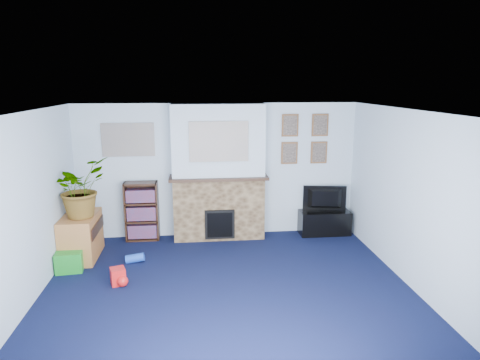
{
  "coord_description": "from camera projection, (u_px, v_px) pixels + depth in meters",
  "views": [
    {
      "loc": [
        -0.4,
        -5.29,
        2.75
      ],
      "look_at": [
        0.25,
        0.87,
        1.33
      ],
      "focal_mm": 32.0,
      "sensor_mm": 36.0,
      "label": 1
    }
  ],
  "objects": [
    {
      "name": "sideboard",
      "position": [
        81.0,
        237.0,
        6.81
      ],
      "size": [
        0.5,
        0.91,
        0.7
      ],
      "primitive_type": "cube",
      "color": "#AD6D37",
      "rests_on": "ground"
    },
    {
      "name": "wall_front",
      "position": [
        250.0,
        286.0,
        3.34
      ],
      "size": [
        5.0,
        0.04,
        2.4
      ],
      "primitive_type": "cube",
      "color": "silver",
      "rests_on": "ground"
    },
    {
      "name": "potted_plant",
      "position": [
        79.0,
        188.0,
        6.59
      ],
      "size": [
        1.02,
        1.06,
        0.91
      ],
      "primitive_type": "imported",
      "rotation": [
        0.0,
        0.0,
        1.07
      ],
      "color": "#26661E",
      "rests_on": "sideboard"
    },
    {
      "name": "portrait_tr",
      "position": [
        320.0,
        125.0,
        7.69
      ],
      "size": [
        0.3,
        0.03,
        0.4
      ],
      "primitive_type": "cube",
      "color": "brown",
      "rests_on": "wall_back"
    },
    {
      "name": "toy_block",
      "position": [
        118.0,
        277.0,
        5.95
      ],
      "size": [
        0.24,
        0.24,
        0.23
      ],
      "primitive_type": "cube",
      "rotation": [
        0.0,
        0.0,
        0.32
      ],
      "color": "red",
      "rests_on": "ground"
    },
    {
      "name": "floor",
      "position": [
        228.0,
        290.0,
        5.79
      ],
      "size": [
        5.0,
        4.5,
        0.01
      ],
      "primitive_type": "cube",
      "color": "black",
      "rests_on": "ground"
    },
    {
      "name": "collage_left",
      "position": [
        128.0,
        140.0,
        7.39
      ],
      "size": [
        0.9,
        0.03,
        0.58
      ],
      "primitive_type": "cube",
      "color": "gray",
      "rests_on": "wall_back"
    },
    {
      "name": "toy_tube",
      "position": [
        135.0,
        258.0,
        6.67
      ],
      "size": [
        0.3,
        0.13,
        0.17
      ],
      "primitive_type": "cylinder",
      "rotation": [
        0.0,
        1.43,
        0.0
      ],
      "color": "blue",
      "rests_on": "ground"
    },
    {
      "name": "television",
      "position": [
        325.0,
        199.0,
        7.83
      ],
      "size": [
        0.8,
        0.22,
        0.46
      ],
      "primitive_type": "imported",
      "rotation": [
        0.0,
        0.0,
        2.99
      ],
      "color": "black",
      "rests_on": "tv_stand"
    },
    {
      "name": "collage_main",
      "position": [
        219.0,
        142.0,
        7.17
      ],
      "size": [
        1.0,
        0.03,
        0.68
      ],
      "primitive_type": "cube",
      "color": "gray",
      "rests_on": "chimney_breast"
    },
    {
      "name": "wall_left",
      "position": [
        25.0,
        211.0,
        5.26
      ],
      "size": [
        0.04,
        4.5,
        2.4
      ],
      "primitive_type": "cube",
      "color": "silver",
      "rests_on": "ground"
    },
    {
      "name": "wall_back",
      "position": [
        218.0,
        170.0,
        7.7
      ],
      "size": [
        5.0,
        0.04,
        2.4
      ],
      "primitive_type": "cube",
      "color": "silver",
      "rests_on": "ground"
    },
    {
      "name": "portrait_tl",
      "position": [
        290.0,
        125.0,
        7.63
      ],
      "size": [
        0.3,
        0.03,
        0.4
      ],
      "primitive_type": "cube",
      "color": "brown",
      "rests_on": "wall_back"
    },
    {
      "name": "mantel_can",
      "position": [
        262.0,
        172.0,
        7.53
      ],
      "size": [
        0.06,
        0.06,
        0.13
      ],
      "primitive_type": "cylinder",
      "color": "red",
      "rests_on": "chimney_breast"
    },
    {
      "name": "portrait_br",
      "position": [
        319.0,
        152.0,
        7.8
      ],
      "size": [
        0.3,
        0.03,
        0.4
      ],
      "primitive_type": "cube",
      "color": "brown",
      "rests_on": "wall_back"
    },
    {
      "name": "ceiling",
      "position": [
        227.0,
        112.0,
        5.25
      ],
      "size": [
        5.0,
        4.5,
        0.01
      ],
      "primitive_type": "cube",
      "color": "white",
      "rests_on": "wall_back"
    },
    {
      "name": "wall_right",
      "position": [
        412.0,
        200.0,
        5.78
      ],
      "size": [
        0.04,
        4.5,
        2.4
      ],
      "primitive_type": "cube",
      "color": "silver",
      "rests_on": "ground"
    },
    {
      "name": "bookshelf",
      "position": [
        142.0,
        212.0,
        7.57
      ],
      "size": [
        0.58,
        0.28,
        1.05
      ],
      "color": "black",
      "rests_on": "ground"
    },
    {
      "name": "portrait_bl",
      "position": [
        289.0,
        153.0,
        7.75
      ],
      "size": [
        0.3,
        0.03,
        0.4
      ],
      "primitive_type": "cube",
      "color": "brown",
      "rests_on": "wall_back"
    },
    {
      "name": "mantel_teddy",
      "position": [
        186.0,
        173.0,
        7.39
      ],
      "size": [
        0.14,
        0.14,
        0.14
      ],
      "primitive_type": "sphere",
      "color": "gray",
      "rests_on": "chimney_breast"
    },
    {
      "name": "toy_ball",
      "position": [
        122.0,
        280.0,
        5.88
      ],
      "size": [
        0.15,
        0.15,
        0.15
      ],
      "primitive_type": "sphere",
      "color": "red",
      "rests_on": "ground"
    },
    {
      "name": "green_crate",
      "position": [
        70.0,
        262.0,
        6.36
      ],
      "size": [
        0.41,
        0.34,
        0.3
      ],
      "primitive_type": "cube",
      "rotation": [
        0.0,
        0.0,
        0.11
      ],
      "color": "#198C26",
      "rests_on": "ground"
    },
    {
      "name": "chimney_breast",
      "position": [
        219.0,
        174.0,
        7.5
      ],
      "size": [
        1.72,
        0.5,
        2.4
      ],
      "color": "brown",
      "rests_on": "ground"
    },
    {
      "name": "mantel_clock",
      "position": [
        220.0,
        172.0,
        7.45
      ],
      "size": [
        0.09,
        0.06,
        0.13
      ],
      "primitive_type": "cube",
      "color": "gold",
      "rests_on": "chimney_breast"
    },
    {
      "name": "mantel_candle",
      "position": [
        236.0,
        171.0,
        7.48
      ],
      "size": [
        0.05,
        0.05,
        0.15
      ],
      "primitive_type": "cylinder",
      "color": "#B2BFC6",
      "rests_on": "chimney_breast"
    },
    {
      "name": "tv_stand",
      "position": [
        324.0,
        222.0,
        7.9
      ],
      "size": [
        0.92,
        0.39,
        0.44
      ],
      "primitive_type": "cube",
      "color": "black",
      "rests_on": "ground"
    }
  ]
}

